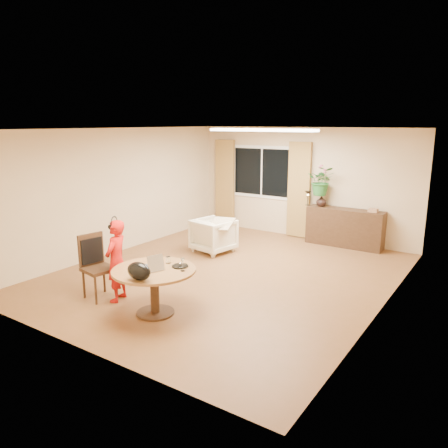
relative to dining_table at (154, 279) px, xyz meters
name	(u,v)px	position (x,y,z in m)	size (l,w,h in m)	color
floor	(227,274)	(-0.06, 1.99, -0.54)	(6.50, 6.50, 0.00)	brown
ceiling	(228,129)	(-0.06, 1.99, 2.06)	(6.50, 6.50, 0.00)	white
wall_back	(303,183)	(-0.06, 5.24, 0.76)	(5.50, 5.50, 0.00)	tan
wall_left	(118,191)	(-2.81, 1.99, 0.76)	(6.50, 6.50, 0.00)	tan
wall_right	(389,224)	(2.69, 1.99, 0.76)	(6.50, 6.50, 0.00)	tan
window	(262,172)	(-1.16, 5.22, 0.96)	(1.70, 0.03, 1.30)	white
curtain_left	(225,183)	(-2.21, 5.15, 0.61)	(0.55, 0.08, 2.25)	brown
curtain_right	(299,190)	(-0.11, 5.15, 0.61)	(0.55, 0.08, 2.25)	brown
ceiling_panel	(262,130)	(-0.06, 3.19, 2.03)	(2.20, 0.35, 0.05)	white
dining_table	(154,279)	(0.00, 0.00, 0.00)	(1.19, 1.19, 0.68)	brown
dining_chair	(99,267)	(-1.12, -0.05, -0.03)	(0.49, 0.44, 1.01)	#311E10
child	(116,261)	(-0.82, 0.05, 0.10)	(0.31, 0.47, 1.28)	red
laptop	(150,260)	(-0.07, 0.00, 0.27)	(0.36, 0.24, 0.24)	#B7B7BC
tumbler	(168,260)	(0.00, 0.32, 0.19)	(0.07, 0.07, 0.10)	white
wine_glass	(183,264)	(0.39, 0.17, 0.24)	(0.07, 0.07, 0.19)	white
pot_lid	(180,265)	(0.24, 0.29, 0.16)	(0.24, 0.24, 0.04)	white
handbag	(139,271)	(0.14, -0.43, 0.27)	(0.37, 0.22, 0.25)	black
armchair	(214,235)	(-1.08, 3.02, -0.18)	(0.77, 0.79, 0.72)	#BDB396
throw	(222,220)	(-0.85, 2.98, 0.20)	(0.45, 0.55, 0.03)	beige
sideboard	(345,228)	(1.09, 5.00, -0.11)	(1.69, 0.41, 0.84)	#311E10
vase	(321,201)	(0.52, 5.00, 0.43)	(0.24, 0.24, 0.25)	black
bouquet	(322,181)	(0.50, 5.00, 0.89)	(0.59, 0.51, 0.66)	#336526
book_stack	(373,210)	(1.68, 5.00, 0.35)	(0.20, 0.15, 0.08)	#96674C
desk_lamp	(308,198)	(0.21, 4.95, 0.48)	(0.14, 0.14, 0.35)	black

